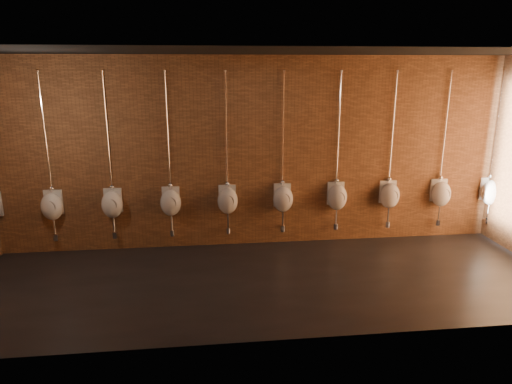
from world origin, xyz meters
TOP-DOWN VIEW (x-y plane):
  - ground at (0.00, 0.00)m, footprint 8.50×8.50m
  - room_shell at (0.00, 0.00)m, footprint 8.54×3.04m
  - urinal_1 at (-3.33, 1.38)m, footprint 0.37×0.33m
  - urinal_2 at (-2.38, 1.38)m, footprint 0.37×0.33m
  - urinal_3 at (-1.44, 1.38)m, footprint 0.37×0.33m
  - urinal_4 at (-0.49, 1.38)m, footprint 0.37×0.33m
  - urinal_5 at (0.46, 1.38)m, footprint 0.37×0.33m
  - urinal_6 at (1.41, 1.38)m, footprint 0.37×0.33m
  - urinal_7 at (2.36, 1.38)m, footprint 0.37×0.33m
  - urinal_8 at (3.31, 1.38)m, footprint 0.37×0.33m
  - urinal_9 at (4.25, 1.38)m, footprint 0.37×0.33m

SIDE VIEW (x-z plane):
  - ground at x=0.00m, z-range 0.00..0.00m
  - urinal_1 at x=-3.33m, z-range -0.51..2.21m
  - urinal_2 at x=-2.38m, z-range -0.51..2.21m
  - urinal_3 at x=-1.44m, z-range -0.51..2.21m
  - urinal_4 at x=-0.49m, z-range -0.51..2.21m
  - urinal_5 at x=0.46m, z-range -0.51..2.21m
  - urinal_6 at x=1.41m, z-range -0.51..2.21m
  - urinal_7 at x=2.36m, z-range -0.51..2.21m
  - urinal_8 at x=3.31m, z-range -0.51..2.21m
  - urinal_9 at x=4.25m, z-range -0.51..2.21m
  - room_shell at x=0.00m, z-range 0.40..3.62m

